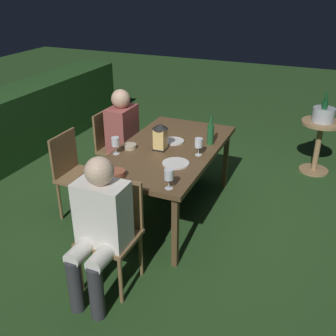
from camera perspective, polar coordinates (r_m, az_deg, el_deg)
name	(u,v)px	position (r m, az deg, el deg)	size (l,w,h in m)	color
ground_plane	(168,211)	(4.26, 0.00, -6.20)	(16.00, 16.00, 0.00)	#26471E
dining_table	(168,153)	(3.94, 0.00, 2.15)	(1.69, 0.93, 0.73)	brown
chair_side_right_a	(75,171)	(4.11, -13.17, -0.43)	(0.42, 0.40, 0.87)	brown
chair_side_right_b	(113,144)	(4.69, -7.86, 3.41)	(0.42, 0.40, 0.87)	brown
person_in_rust	(127,134)	(4.54, -5.83, 4.82)	(0.38, 0.47, 1.15)	#9E4C47
chair_head_near	(114,228)	(3.18, -7.81, -8.49)	(0.40, 0.42, 0.87)	brown
person_in_cream	(99,225)	(2.96, -9.90, -8.02)	(0.48, 0.38, 1.15)	white
lantern_centerpiece	(160,135)	(3.83, -1.12, 4.71)	(0.15, 0.15, 0.27)	black
green_bottle_on_table	(210,134)	(3.99, 6.11, 4.91)	(0.07, 0.07, 0.29)	#1E5B2D
wine_glass_a	(199,144)	(3.72, 4.42, 3.51)	(0.08, 0.08, 0.17)	silver
wine_glass_b	(169,175)	(3.13, 0.12, -1.07)	(0.08, 0.08, 0.17)	silver
wine_glass_c	(115,143)	(3.77, -7.55, 3.64)	(0.08, 0.08, 0.17)	silver
plate_a	(176,163)	(3.58, 1.13, 0.68)	(0.25, 0.25, 0.01)	silver
plate_b	(174,141)	(4.06, 0.80, 3.88)	(0.22, 0.22, 0.01)	silver
bowl_olives	(130,146)	(3.91, -5.46, 3.13)	(0.13, 0.13, 0.04)	#BCAD8E
bowl_bread	(117,173)	(3.38, -7.37, -0.78)	(0.15, 0.15, 0.06)	#9E5138
side_table	(319,139)	(5.25, 20.85, 3.91)	(0.48, 0.48, 0.67)	#9E7A51
ice_bucket	(324,113)	(5.15, 21.43, 7.31)	(0.26, 0.26, 0.34)	#B2B7BF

